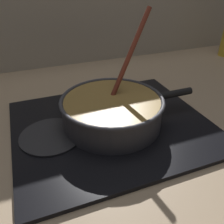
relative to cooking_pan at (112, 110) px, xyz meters
name	(u,v)px	position (x,y,z in m)	size (l,w,h in m)	color
ground	(127,190)	(-0.05, -0.21, -0.08)	(2.40, 1.60, 0.04)	#9E8466
backsplash_wall	(52,3)	(-0.05, 0.58, 0.22)	(2.40, 0.02, 0.55)	#B2A893
hob_plate	(112,125)	(0.00, 0.00, -0.05)	(0.56, 0.48, 0.01)	black
burner_ring	(112,122)	(0.00, 0.00, -0.04)	(0.20, 0.20, 0.01)	#592D0C
spare_burner	(51,136)	(-0.18, 0.00, -0.04)	(0.17, 0.17, 0.01)	#262628
cooking_pan	(112,110)	(0.00, 0.00, 0.00)	(0.41, 0.29, 0.30)	#38383D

